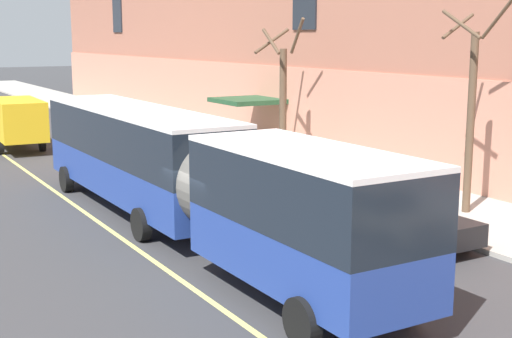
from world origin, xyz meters
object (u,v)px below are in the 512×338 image
(city_bus, at_px, (180,168))
(fire_hydrant, at_px, (452,221))
(street_tree_mid_block, at_px, (471,108))
(parked_car_white_0, at_px, (119,127))
(street_tree_far_uptown, at_px, (282,93))
(parked_car_white_1, at_px, (174,143))
(box_truck, at_px, (16,120))
(parked_car_white_6, at_px, (86,117))
(parked_car_black_3, at_px, (229,162))
(parked_car_black_5, at_px, (405,217))

(city_bus, relative_size, fire_hydrant, 27.38)
(street_tree_mid_block, distance_m, fire_hydrant, 4.20)
(city_bus, distance_m, parked_car_white_0, 20.83)
(street_tree_far_uptown, height_order, fire_hydrant, street_tree_far_uptown)
(parked_car_white_1, relative_size, box_truck, 0.62)
(parked_car_white_0, bearing_deg, parked_car_white_6, 90.20)
(parked_car_white_1, height_order, parked_car_black_3, same)
(parked_car_black_5, relative_size, parked_car_white_6, 1.07)
(parked_car_white_0, relative_size, street_tree_mid_block, 0.65)
(city_bus, relative_size, parked_car_black_3, 4.19)
(box_truck, relative_size, street_tree_mid_block, 1.01)
(street_tree_far_uptown, bearing_deg, box_truck, 131.95)
(parked_car_white_0, bearing_deg, city_bus, -104.43)
(box_truck, xyz_separation_m, fire_hydrant, (7.62, -24.19, -1.09))
(parked_car_white_6, distance_m, box_truck, 8.80)
(parked_car_black_3, bearing_deg, parked_car_white_6, 90.30)
(street_tree_mid_block, height_order, street_tree_far_uptown, street_tree_mid_block)
(parked_car_black_3, bearing_deg, street_tree_mid_block, -66.93)
(street_tree_far_uptown, distance_m, fire_hydrant, 13.68)
(parked_car_white_1, xyz_separation_m, parked_car_white_6, (-0.24, 13.70, 0.00))
(parked_car_black_5, relative_size, fire_hydrant, 6.50)
(parked_car_white_0, xyz_separation_m, street_tree_mid_block, (4.08, -22.76, 2.85))
(parked_car_black_5, distance_m, fire_hydrant, 1.69)
(parked_car_white_1, bearing_deg, parked_car_black_5, -90.24)
(parked_car_white_0, relative_size, parked_car_white_1, 1.04)
(parked_car_white_0, xyz_separation_m, fire_hydrant, (1.80, -24.37, -0.29))
(parked_car_black_5, xyz_separation_m, box_truck, (-5.96, 23.97, 0.80))
(city_bus, height_order, parked_car_black_5, city_bus)
(parked_car_black_3, xyz_separation_m, box_truck, (-5.90, 13.20, 0.80))
(parked_car_white_1, xyz_separation_m, box_truck, (-6.03, 7.13, 0.80))
(parked_car_white_0, xyz_separation_m, parked_car_white_6, (-0.02, 6.40, -0.00))
(city_bus, distance_m, parked_car_black_3, 8.66)
(parked_car_white_0, height_order, box_truck, box_truck)
(parked_car_white_1, bearing_deg, street_tree_far_uptown, -45.13)
(street_tree_mid_block, bearing_deg, fire_hydrant, -144.76)
(parked_car_white_1, xyz_separation_m, parked_car_black_5, (-0.07, -16.84, 0.00))
(box_truck, bearing_deg, parked_car_white_0, 1.73)
(city_bus, distance_m, box_truck, 19.97)
(parked_car_black_3, height_order, box_truck, box_truck)
(parked_car_white_0, relative_size, parked_car_white_6, 1.06)
(parked_car_white_1, distance_m, street_tree_far_uptown, 6.04)
(parked_car_black_3, height_order, fire_hydrant, parked_car_black_3)
(street_tree_mid_block, bearing_deg, city_bus, 164.17)
(parked_car_white_1, relative_size, fire_hydrant, 6.18)
(parked_car_white_6, bearing_deg, parked_car_white_0, -89.80)
(city_bus, xyz_separation_m, parked_car_white_6, (5.16, 26.53, -1.29))
(parked_car_white_1, relative_size, street_tree_far_uptown, 0.67)
(city_bus, relative_size, parked_car_white_0, 4.26)
(box_truck, height_order, fire_hydrant, box_truck)
(parked_car_black_5, height_order, street_tree_mid_block, street_tree_mid_block)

